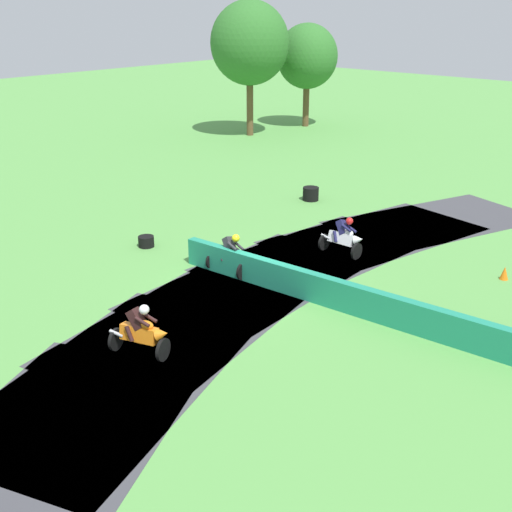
{
  "coord_description": "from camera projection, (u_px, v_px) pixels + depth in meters",
  "views": [
    {
      "loc": [
        12.98,
        -14.44,
        8.51
      ],
      "look_at": [
        0.05,
        0.05,
        0.9
      ],
      "focal_mm": 46.19,
      "sensor_mm": 36.0,
      "label": 1
    }
  ],
  "objects": [
    {
      "name": "motorcycle_trailing_orange",
      "position": [
        142.0,
        332.0,
        16.63
      ],
      "size": [
        1.68,
        1.12,
        1.42
      ],
      "color": "black",
      "rests_on": "ground"
    },
    {
      "name": "motorcycle_chase_black",
      "position": [
        231.0,
        255.0,
        21.61
      ],
      "size": [
        1.68,
        0.8,
        1.43
      ],
      "color": "black",
      "rests_on": "ground"
    },
    {
      "name": "traffic_cone",
      "position": [
        504.0,
        273.0,
        21.31
      ],
      "size": [
        0.28,
        0.28,
        0.44
      ],
      "primitive_type": "cone",
      "color": "orange",
      "rests_on": "ground"
    },
    {
      "name": "motorcycle_lead_white",
      "position": [
        344.0,
        237.0,
        23.29
      ],
      "size": [
        1.68,
        0.86,
        1.42
      ],
      "color": "black",
      "rests_on": "ground"
    },
    {
      "name": "ground_plane",
      "position": [
        254.0,
        282.0,
        21.18
      ],
      "size": [
        120.0,
        120.0,
        0.0
      ],
      "primitive_type": "plane",
      "color": "#569947"
    },
    {
      "name": "tire_stack_near",
      "position": [
        311.0,
        194.0,
        29.67
      ],
      "size": [
        0.72,
        0.72,
        0.6
      ],
      "color": "black",
      "rests_on": "ground"
    },
    {
      "name": "tree_far_right",
      "position": [
        250.0,
        43.0,
        41.85
      ],
      "size": [
        5.03,
        5.03,
        8.52
      ],
      "color": "brown",
      "rests_on": "ground"
    },
    {
      "name": "safety_barrier",
      "position": [
        412.0,
        317.0,
        17.87
      ],
      "size": [
        16.41,
        1.34,
        0.9
      ],
      "primitive_type": "cube",
      "rotation": [
        0.0,
        0.0,
        -1.51
      ],
      "color": "#1E8466",
      "rests_on": "ground"
    },
    {
      "name": "tire_stack_mid_a",
      "position": [
        146.0,
        241.0,
        24.14
      ],
      "size": [
        0.58,
        0.58,
        0.4
      ],
      "color": "black",
      "rests_on": "ground"
    },
    {
      "name": "tree_far_left",
      "position": [
        307.0,
        57.0,
        45.37
      ],
      "size": [
        4.19,
        4.19,
        7.0
      ],
      "color": "brown",
      "rests_on": "ground"
    },
    {
      "name": "track_asphalt",
      "position": [
        276.0,
        289.0,
        20.66
      ],
      "size": [
        8.92,
        28.33,
        0.01
      ],
      "color": "#3D3D42",
      "rests_on": "ground"
    }
  ]
}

